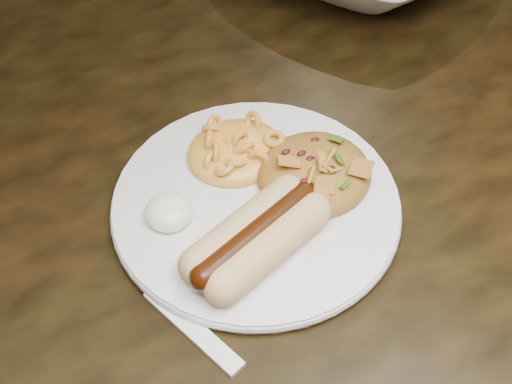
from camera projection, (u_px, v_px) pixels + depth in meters
table at (199, 205)px, 0.75m from camera, size 1.60×0.90×0.75m
plate at (256, 204)px, 0.62m from camera, size 0.29×0.29×0.01m
hotdog at (257, 237)px, 0.57m from camera, size 0.12×0.09×0.03m
mac_and_cheese at (236, 142)px, 0.64m from camera, size 0.09×0.09×0.03m
sour_cream at (169, 209)px, 0.60m from camera, size 0.05×0.05×0.03m
taco_salad at (315, 166)px, 0.62m from camera, size 0.10×0.10×0.05m
fork at (193, 329)px, 0.55m from camera, size 0.05×0.13×0.00m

